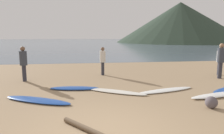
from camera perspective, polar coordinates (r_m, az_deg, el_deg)
name	(u,v)px	position (r m, az deg, el deg)	size (l,w,h in m)	color
ground_plane	(91,68)	(14.34, -5.96, -0.21)	(120.00, 120.00, 0.20)	#997C5B
ocean_water	(87,42)	(65.86, -7.22, 7.07)	(140.00, 100.00, 0.01)	slate
headland_hill	(180,22)	(66.23, 18.70, 11.90)	(38.67, 38.67, 12.06)	#28382B
surfboard_1	(38,100)	(7.23, -20.40, -8.83)	(2.52, 0.52, 0.09)	#1E479E
surfboard_2	(75,88)	(8.40, -10.58, -5.93)	(2.02, 0.53, 0.09)	#1E479E
surfboard_3	(116,91)	(7.82, 1.05, -6.97)	(2.50, 0.46, 0.07)	silver
surfboard_4	(166,90)	(8.29, 15.06, -6.39)	(2.53, 0.46, 0.07)	white
surfboard_5	(221,95)	(8.38, 28.47, -6.92)	(2.64, 0.47, 0.10)	white
person_0	(23,61)	(10.40, -23.87, 1.60)	(0.34, 0.34, 1.67)	#2D2D38
person_1	(220,59)	(12.57, 28.28, 2.11)	(0.31, 0.31, 1.55)	#2D2D38
person_2	(103,59)	(11.04, -2.66, 2.39)	(0.31, 0.31, 1.55)	#2D2D38
person_3	(221,58)	(11.55, 28.56, 2.29)	(0.36, 0.36, 1.79)	#2D2D38
driftwood_log	(94,132)	(4.70, -5.03, -18.01)	(0.12, 0.12, 2.11)	brown
beach_rock_near	(211,102)	(6.86, 26.38, -8.99)	(0.37, 0.37, 0.37)	#544C51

